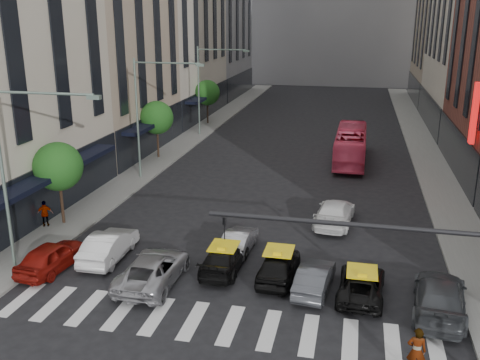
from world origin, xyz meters
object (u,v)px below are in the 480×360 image
Objects in this scene: streetlamp_far at (207,79)px; car_red at (52,256)px; streetlamp_near at (18,156)px; streetlamp_mid at (149,103)px; taxi_left at (224,258)px; car_white_front at (109,245)px; bus at (351,145)px; taxi_center at (279,265)px; pedestrian_far at (45,214)px.

streetlamp_far is 2.11× the size of car_red.
streetlamp_near and streetlamp_far have the same top height.
streetlamp_mid is 17.36m from taxi_left.
car_white_front is at bearing -135.26° from car_red.
streetlamp_mid reaches higher than bus.
taxi_center is (8.90, -0.29, -0.03)m from car_white_front.
streetlamp_mid reaches higher than taxi_center.
car_white_front is at bearing -84.16° from streetlamp_far.
streetlamp_mid is 2.11× the size of car_red.
pedestrian_far is (-17.25, -19.35, -0.53)m from bus.
streetlamp_far is 0.85× the size of bus.
bus is at bearing 30.14° from streetlamp_mid.
streetlamp_mid is 17.67m from bus.
streetlamp_near is 1.00× the size of streetlamp_far.
streetlamp_near is at bearing 14.37° from taxi_left.
car_white_front is at bearing 127.60° from pedestrian_far.
streetlamp_mid is 16.00m from streetlamp_far.
streetlamp_near is at bearing -90.00° from streetlamp_mid.
car_white_front is at bearing 36.19° from streetlamp_near.
streetlamp_far is 2.13× the size of taxi_center.
streetlamp_near reaches higher than bus.
streetlamp_near reaches higher than pedestrian_far.
streetlamp_far is (0.00, 16.00, 0.00)m from streetlamp_mid.
taxi_center is at bearing 174.58° from taxi_left.
pedestrian_far is at bearing -49.23° from car_red.
streetlamp_far is at bearing 90.00° from streetlamp_mid.
streetlamp_near reaches higher than taxi_left.
taxi_left is at bearing -4.09° from taxi_center.
streetlamp_far is at bearing -82.41° from car_red.
taxi_left is 1.04× the size of taxi_center.
streetlamp_mid is at bearing 90.00° from streetlamp_near.
taxi_left is (9.18, -29.76, -5.27)m from streetlamp_far.
taxi_center is (11.10, 1.48, -0.01)m from car_red.
car_red reaches higher than taxi_left.
streetlamp_near is 1.99× the size of car_white_front.
bus is at bearing -95.17° from taxi_center.
car_red is (0.84, -15.53, -5.18)m from streetlamp_mid.
car_red is 0.94× the size of car_white_front.
streetlamp_far reaches higher than car_red.
streetlamp_mid is at bearing 30.76° from bus.
streetlamp_far is 31.97m from car_red.
streetlamp_near reaches higher than taxi_center.
streetlamp_near is 0.85× the size of bus.
taxi_center reaches higher than taxi_left.
streetlamp_near is at bearing 34.75° from car_white_front.
car_red reaches higher than taxi_center.
pedestrian_far reaches higher than taxi_left.
pedestrian_far is (-14.41, 3.30, 0.22)m from taxi_center.
bus is (13.95, 24.12, 0.74)m from car_red.
streetlamp_mid and streetlamp_far have the same top height.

